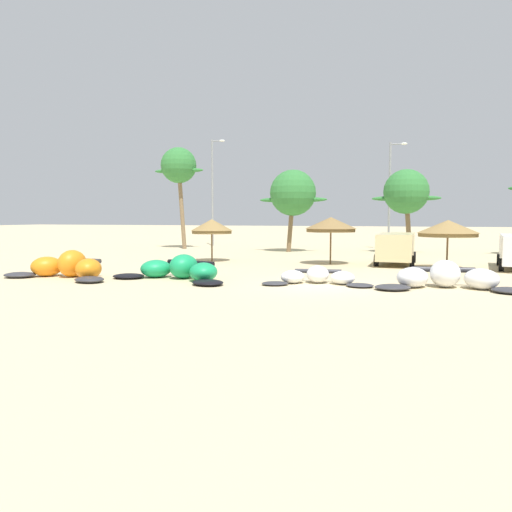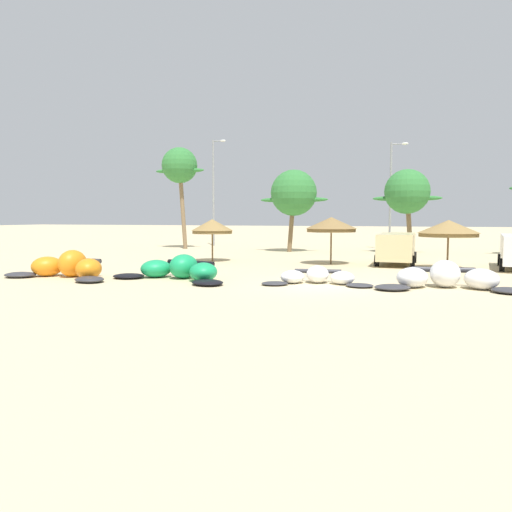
% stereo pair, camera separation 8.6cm
% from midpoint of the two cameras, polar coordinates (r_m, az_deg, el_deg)
% --- Properties ---
extents(ground_plane, '(260.00, 260.00, 0.00)m').
position_cam_midpoint_polar(ground_plane, '(19.84, 7.54, -3.57)').
color(ground_plane, beige).
extents(kite_far_left, '(5.88, 2.98, 1.27)m').
position_cam_midpoint_polar(kite_far_left, '(24.05, -21.48, -1.25)').
color(kite_far_left, '#333338').
rests_on(kite_far_left, ground).
extents(kite_left, '(6.08, 3.47, 1.12)m').
position_cam_midpoint_polar(kite_left, '(22.09, -9.16, -1.63)').
color(kite_left, black).
rests_on(kite_left, ground).
extents(kite_left_of_center, '(4.77, 2.52, 0.74)m').
position_cam_midpoint_polar(kite_left_of_center, '(20.55, 7.16, -2.47)').
color(kite_left_of_center, '#333338').
rests_on(kite_left_of_center, ground).
extents(kite_center, '(5.91, 3.01, 1.10)m').
position_cam_midpoint_polar(kite_center, '(20.47, 21.46, -2.41)').
color(kite_center, '#333338').
rests_on(kite_center, ground).
extents(beach_umbrella_near_van, '(2.65, 2.65, 2.68)m').
position_cam_midpoint_polar(beach_umbrella_near_van, '(30.73, -5.33, 3.51)').
color(beach_umbrella_near_van, brown).
rests_on(beach_umbrella_near_van, ground).
extents(beach_umbrella_middle, '(3.03, 3.03, 2.81)m').
position_cam_midpoint_polar(beach_umbrella_middle, '(29.03, 8.75, 3.70)').
color(beach_umbrella_middle, brown).
rests_on(beach_umbrella_middle, ground).
extents(beach_umbrella_near_palms, '(3.19, 3.19, 2.66)m').
position_cam_midpoint_polar(beach_umbrella_near_palms, '(27.81, 21.64, 3.06)').
color(beach_umbrella_near_palms, brown).
rests_on(beach_umbrella_near_palms, ground).
extents(parked_car_second, '(2.32, 5.10, 1.84)m').
position_cam_midpoint_polar(parked_car_second, '(29.90, 16.15, 1.14)').
color(parked_car_second, beige).
rests_on(parked_car_second, ground).
extents(palm_leftmost, '(4.69, 3.13, 8.92)m').
position_cam_midpoint_polar(palm_leftmost, '(43.70, -9.17, 10.37)').
color(palm_leftmost, '#7F6647').
rests_on(palm_leftmost, ground).
extents(palm_left, '(5.54, 3.70, 6.60)m').
position_cam_midpoint_polar(palm_left, '(39.09, 4.32, 7.39)').
color(palm_left, brown).
rests_on(palm_left, ground).
extents(palm_left_of_gap, '(5.16, 3.44, 6.49)m').
position_cam_midpoint_polar(palm_left_of_gap, '(39.25, 17.25, 7.21)').
color(palm_left_of_gap, brown).
rests_on(palm_left_of_gap, ground).
extents(lamppost_west, '(1.40, 0.24, 10.29)m').
position_cam_midpoint_polar(lamppost_west, '(47.63, -5.12, 8.02)').
color(lamppost_west, gray).
rests_on(lamppost_west, ground).
extents(lamppost_west_center, '(1.45, 0.24, 9.10)m').
position_cam_midpoint_polar(lamppost_west_center, '(42.93, 15.58, 7.44)').
color(lamppost_west_center, gray).
rests_on(lamppost_west_center, ground).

